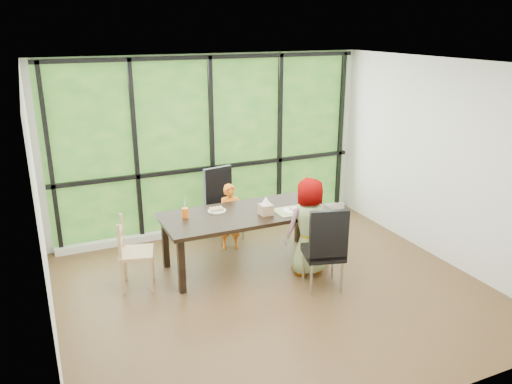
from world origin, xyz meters
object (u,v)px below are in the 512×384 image
(plate_far, at_px, (217,211))
(green_cup, at_px, (317,205))
(chair_interior_leather, at_px, (323,247))
(white_mug, at_px, (314,198))
(orange_cup, at_px, (185,213))
(chair_end_beech, at_px, (137,253))
(child_toddler, at_px, (230,217))
(child_older, at_px, (309,227))
(plate_near, at_px, (292,210))
(chair_window_leather, at_px, (225,205))
(tissue_box, at_px, (266,209))
(dining_table, at_px, (246,239))

(plate_far, distance_m, green_cup, 1.35)
(chair_interior_leather, xyz_separation_m, white_mug, (0.43, 0.98, 0.25))
(orange_cup, bearing_deg, chair_end_beech, -167.16)
(child_toddler, height_order, white_mug, child_toddler)
(child_toddler, distance_m, green_cup, 1.29)
(chair_end_beech, xyz_separation_m, child_toddler, (1.46, 0.58, 0.03))
(chair_interior_leather, xyz_separation_m, green_cup, (0.32, 0.70, 0.26))
(child_older, bearing_deg, chair_interior_leather, 87.63)
(green_cup, bearing_deg, orange_cup, 166.81)
(plate_near, distance_m, orange_cup, 1.40)
(chair_window_leather, bearing_deg, chair_end_beech, -159.72)
(plate_near, bearing_deg, plate_far, 156.45)
(chair_interior_leather, distance_m, child_toddler, 1.65)
(orange_cup, xyz_separation_m, tissue_box, (0.99, -0.32, 0.01))
(green_cup, bearing_deg, tissue_box, 173.77)
(chair_end_beech, distance_m, child_toddler, 1.57)
(dining_table, height_order, orange_cup, orange_cup)
(plate_far, bearing_deg, child_toddler, 48.63)
(white_mug, bearing_deg, plate_near, -154.60)
(plate_near, xyz_separation_m, tissue_box, (-0.37, 0.03, 0.06))
(chair_interior_leather, height_order, plate_near, chair_interior_leather)
(chair_end_beech, relative_size, orange_cup, 7.09)
(white_mug, bearing_deg, child_toddler, 152.02)
(plate_near, height_order, white_mug, white_mug)
(chair_interior_leather, distance_m, white_mug, 1.10)
(child_older, bearing_deg, dining_table, -36.31)
(white_mug, relative_size, tissue_box, 0.47)
(green_cup, bearing_deg, plate_near, 171.86)
(orange_cup, relative_size, green_cup, 1.19)
(orange_cup, bearing_deg, chair_interior_leather, -38.43)
(child_older, relative_size, tissue_box, 7.98)
(child_older, bearing_deg, plate_far, -33.47)
(chair_window_leather, distance_m, child_older, 1.58)
(chair_interior_leather, bearing_deg, green_cup, -99.03)
(chair_end_beech, relative_size, tissue_box, 5.60)
(white_mug, bearing_deg, child_older, -124.90)
(chair_window_leather, relative_size, green_cup, 10.14)
(dining_table, height_order, white_mug, white_mug)
(chair_interior_leather, bearing_deg, orange_cup, -22.96)
(chair_interior_leather, bearing_deg, child_older, -80.15)
(child_older, distance_m, green_cup, 0.43)
(chair_interior_leather, xyz_separation_m, orange_cup, (-1.39, 1.11, 0.27))
(child_older, xyz_separation_m, orange_cup, (-1.43, 0.69, 0.17))
(chair_end_beech, bearing_deg, orange_cup, -62.18)
(dining_table, distance_m, plate_far, 0.55)
(plate_far, distance_m, tissue_box, 0.66)
(dining_table, height_order, tissue_box, tissue_box)
(chair_end_beech, distance_m, orange_cup, 0.78)
(dining_table, distance_m, chair_interior_leather, 1.15)
(chair_window_leather, distance_m, green_cup, 1.49)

